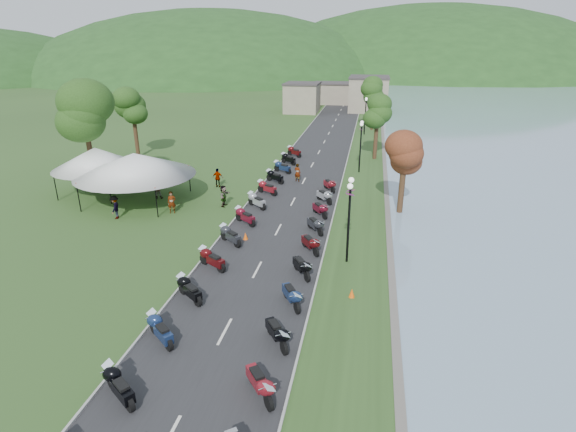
{
  "coord_description": "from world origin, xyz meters",
  "views": [
    {
      "loc": [
        5.92,
        -6.23,
        12.25
      ],
      "look_at": [
        0.79,
        21.47,
        1.3
      ],
      "focal_mm": 28.0,
      "sensor_mm": 36.0,
      "label": 1
    }
  ],
  "objects_px": {
    "vendor_tent_main": "(136,177)",
    "pedestrian_c": "(117,218)",
    "pedestrian_b": "(158,198)",
    "pedestrian_a": "(173,213)"
  },
  "relations": [
    {
      "from": "pedestrian_b",
      "to": "pedestrian_c",
      "type": "xyz_separation_m",
      "value": [
        -1.02,
        -4.83,
        0.0
      ]
    },
    {
      "from": "pedestrian_a",
      "to": "pedestrian_c",
      "type": "bearing_deg",
      "value": -174.81
    },
    {
      "from": "vendor_tent_main",
      "to": "pedestrian_b",
      "type": "distance_m",
      "value": 2.52
    },
    {
      "from": "vendor_tent_main",
      "to": "pedestrian_a",
      "type": "height_order",
      "value": "vendor_tent_main"
    },
    {
      "from": "vendor_tent_main",
      "to": "pedestrian_b",
      "type": "relative_size",
      "value": 3.73
    },
    {
      "from": "pedestrian_a",
      "to": "pedestrian_b",
      "type": "xyz_separation_m",
      "value": [
        -2.61,
        2.99,
        0.0
      ]
    },
    {
      "from": "pedestrian_c",
      "to": "pedestrian_a",
      "type": "bearing_deg",
      "value": 102.91
    },
    {
      "from": "pedestrian_a",
      "to": "pedestrian_b",
      "type": "distance_m",
      "value": 3.97
    },
    {
      "from": "vendor_tent_main",
      "to": "pedestrian_c",
      "type": "bearing_deg",
      "value": -86.09
    },
    {
      "from": "pedestrian_b",
      "to": "pedestrian_a",
      "type": "bearing_deg",
      "value": 115.04
    }
  ]
}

